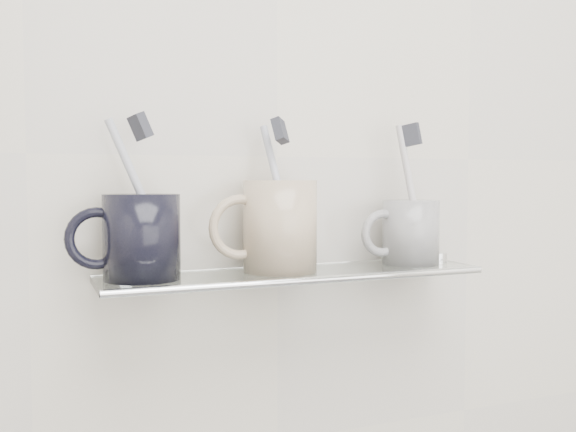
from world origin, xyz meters
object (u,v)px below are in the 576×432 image
shelf_glass (295,274)px  mug_left (142,237)px  mug_center (280,226)px  mug_right (411,232)px

shelf_glass → mug_left: bearing=178.5°
mug_center → mug_right: mug_center is taller
shelf_glass → mug_right: mug_right is taller
mug_left → mug_center: size_ratio=0.86×
shelf_glass → mug_center: 0.07m
mug_left → mug_right: bearing=7.3°
mug_left → mug_right: 0.37m
shelf_glass → mug_left: size_ratio=4.92×
mug_left → mug_right: size_ratio=1.14×
mug_center → shelf_glass: bearing=-29.9°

